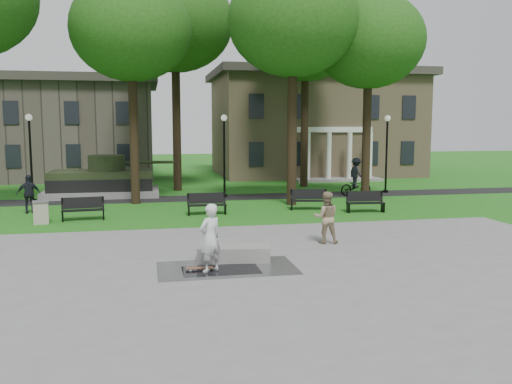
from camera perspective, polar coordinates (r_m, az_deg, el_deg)
ground at (r=19.43m, az=0.21°, el=-5.25°), size 120.00×120.00×0.00m
plaza at (r=14.71m, az=4.11°, el=-9.27°), size 22.00×16.00×0.02m
footpath at (r=31.12m, az=-4.16°, el=-0.59°), size 44.00×2.60×0.01m
building_right at (r=46.68m, az=5.99°, el=7.27°), size 17.00×12.00×8.60m
building_left at (r=45.69m, az=-20.43°, el=5.94°), size 15.00×10.00×7.20m
tree_1 at (r=29.52m, az=-13.02°, el=16.27°), size 6.20×6.20×11.63m
tree_2 at (r=28.54m, az=3.90°, el=17.49°), size 6.60×6.60×12.16m
tree_3 at (r=30.79m, az=11.80°, el=15.24°), size 6.00×6.00×11.19m
tree_4 at (r=35.22m, az=-8.54°, el=17.21°), size 7.20×7.20×13.50m
tree_5 at (r=36.99m, az=5.22°, el=15.63°), size 6.40×6.40×12.44m
lamp_left at (r=31.57m, az=-22.65°, el=4.07°), size 0.36×0.36×4.73m
lamp_mid at (r=31.23m, az=-3.36°, el=4.57°), size 0.36×0.36×4.73m
lamp_right at (r=34.07m, az=13.60°, el=4.60°), size 0.36×0.36×4.73m
tank_monument at (r=32.89m, az=-15.85°, el=1.06°), size 7.45×3.40×2.40m
puddle at (r=15.66m, az=-3.70°, el=-8.21°), size 2.20×1.20×0.00m
concrete_block at (r=16.74m, az=-2.35°, el=-6.41°), size 2.33×1.35×0.45m
skateboard at (r=15.72m, az=-5.97°, el=-8.04°), size 0.79×0.23×0.07m
skateboarder at (r=15.32m, az=-4.84°, el=-4.83°), size 0.85×0.77×1.94m
friend_watching at (r=19.12m, az=7.38°, el=-2.66°), size 1.01×0.86×1.83m
pedestrian_walker at (r=27.73m, az=-22.83°, el=-0.19°), size 1.14×0.69×1.82m
cyclist at (r=32.60m, az=10.48°, el=1.25°), size 2.13×1.25×2.22m
park_bench_0 at (r=24.88m, az=-17.73°, el=-1.64°), size 1.84×0.70×1.00m
park_bench_1 at (r=25.31m, az=-5.21°, el=-1.19°), size 1.80×0.53×1.00m
park_bench_2 at (r=26.76m, az=5.54°, el=-0.74°), size 1.85×0.86×1.00m
park_bench_3 at (r=26.39m, az=11.39°, el=-0.96°), size 1.83×0.68×1.00m
trash_bin at (r=24.61m, az=-21.69°, el=-1.99°), size 0.76×0.76×0.96m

